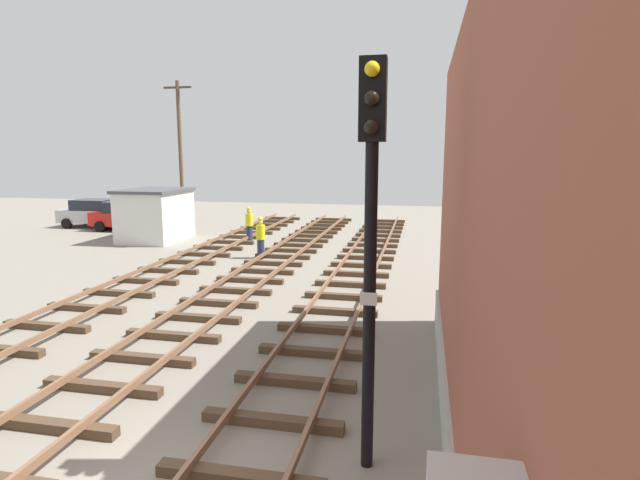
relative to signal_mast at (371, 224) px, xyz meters
name	(u,v)px	position (x,y,z in m)	size (l,w,h in m)	color
signal_mast	(371,224)	(0.00, 0.00, 0.00)	(0.36, 0.40, 5.88)	black
control_hut	(155,215)	(-13.30, 17.52, -2.28)	(3.00, 3.80, 2.76)	silver
parked_car_red	(128,216)	(-16.77, 20.41, -2.76)	(4.20, 2.04, 1.76)	red
parked_car_silver	(94,213)	(-19.64, 21.21, -2.76)	(4.20, 2.04, 1.76)	#B7B7BC
utility_pole_far	(180,152)	(-14.27, 22.66, 1.03)	(1.80, 0.24, 8.99)	brown
track_worker_foreground	(261,238)	(-6.32, 14.18, -2.74)	(0.40, 0.40, 1.87)	#262D4C
track_worker_distant	(249,224)	(-8.25, 18.13, -2.74)	(0.40, 0.40, 1.87)	#262D4C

